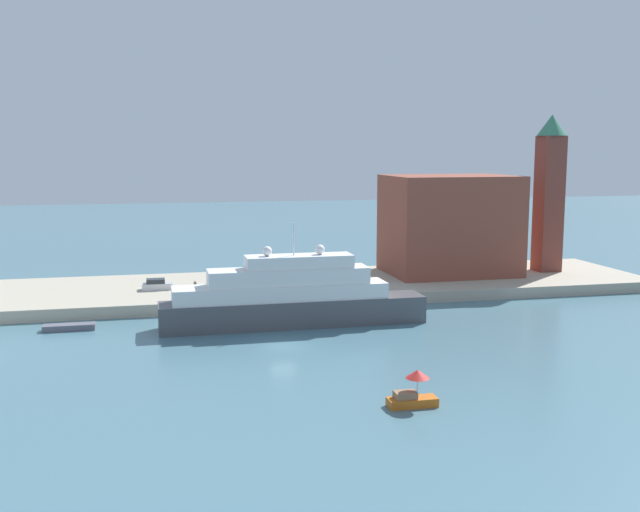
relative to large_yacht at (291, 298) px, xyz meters
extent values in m
plane|color=slate|center=(-2.33, -8.33, -3.10)|extent=(400.00, 400.00, 0.00)
cube|color=#ADA38E|center=(-2.33, 18.42, -2.37)|extent=(110.00, 21.50, 1.45)
cube|color=#4C4C51|center=(0.37, 0.00, -1.62)|extent=(29.06, 4.40, 2.96)
cube|color=white|center=(-1.08, 0.00, 0.70)|extent=(23.25, 4.05, 1.69)
cube|color=white|center=(-0.21, 0.00, 2.42)|extent=(17.44, 3.69, 1.75)
cube|color=white|center=(0.96, 0.00, 3.99)|extent=(11.63, 3.34, 1.39)
cylinder|color=silver|center=(0.37, 0.00, 6.47)|extent=(0.16, 0.16, 3.57)
sphere|color=white|center=(3.28, 0.00, 5.22)|extent=(1.07, 1.07, 1.07)
sphere|color=white|center=(-2.53, 0.00, 5.22)|extent=(1.07, 1.07, 1.07)
cube|color=#C66019|center=(4.15, -27.20, -2.76)|extent=(3.76, 1.40, 0.67)
cube|color=#8C6647|center=(3.58, -27.20, -2.16)|extent=(1.66, 1.12, 0.53)
cylinder|color=#B2B2B2|center=(4.52, -27.20, -1.67)|extent=(0.06, 0.06, 1.51)
cone|color=red|center=(4.52, -27.20, -0.60)|extent=(1.81, 1.81, 0.63)
cube|color=#595966|center=(-23.44, 3.29, -2.77)|extent=(5.34, 1.56, 0.66)
cube|color=brown|center=(27.04, 20.58, 5.35)|extent=(17.62, 13.15, 14.01)
cube|color=brown|center=(41.83, 19.28, 8.14)|extent=(3.29, 3.29, 19.58)
cone|color=#387A5B|center=(41.83, 19.28, 19.44)|extent=(4.28, 4.28, 3.02)
cube|color=silver|center=(-14.06, 17.04, -1.24)|extent=(3.80, 1.74, 0.82)
cube|color=#262D33|center=(-14.25, 17.04, -0.55)|extent=(2.28, 1.57, 0.57)
cylinder|color=#4C4C4C|center=(-9.54, 12.66, -0.90)|extent=(0.36, 0.36, 1.50)
sphere|color=tan|center=(-9.54, 12.66, -0.03)|extent=(0.24, 0.24, 0.24)
cylinder|color=black|center=(-2.18, 8.55, -1.22)|extent=(0.45, 0.45, 0.87)
camera|label=1|loc=(-14.53, -77.45, 16.08)|focal=41.38mm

